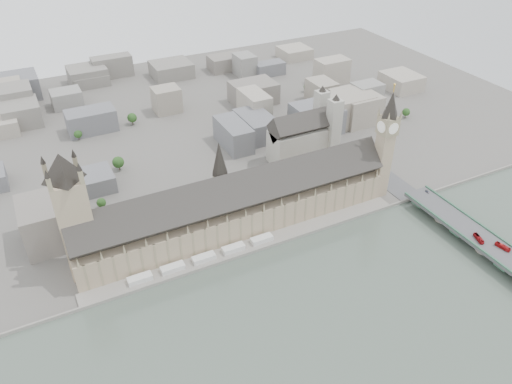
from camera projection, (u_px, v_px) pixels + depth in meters
name	position (u px, v px, depth m)	size (l,w,h in m)	color
ground	(247.00, 242.00, 404.14)	(900.00, 900.00, 0.00)	#595651
embankment_wall	(255.00, 251.00, 392.21)	(600.00, 1.50, 3.00)	slate
river_terrace	(251.00, 246.00, 398.03)	(270.00, 15.00, 2.00)	slate
terrace_tents	(204.00, 258.00, 381.78)	(118.00, 7.00, 4.00)	silver
palace_of_westminster	(236.00, 206.00, 405.98)	(265.00, 40.73, 55.44)	gray
elizabeth_tower	(386.00, 138.00, 429.08)	(17.00, 17.00, 107.50)	gray
victoria_tower	(72.00, 210.00, 346.84)	(30.00, 30.00, 100.00)	gray
central_tower	(220.00, 169.00, 387.17)	(13.00, 13.00, 48.00)	gray
westminster_bridge	(477.00, 241.00, 397.12)	(25.00, 325.00, 10.25)	#474749
westminster_abbey	(304.00, 136.00, 501.77)	(68.00, 36.00, 64.00)	gray
city_skyline_inland	(154.00, 107.00, 574.61)	(720.00, 360.00, 38.00)	gray
park_trees	(207.00, 199.00, 440.56)	(110.00, 30.00, 15.00)	#1E4217
red_bus_north	(479.00, 238.00, 388.79)	(2.82, 12.06, 3.36)	#A21217
red_bus_south	(503.00, 247.00, 380.54)	(2.80, 11.98, 3.34)	#B21618
car_silver	(502.00, 245.00, 383.55)	(1.35, 3.88, 1.28)	gray
car_approach	(427.00, 192.00, 444.53)	(1.86, 4.57, 1.33)	gray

